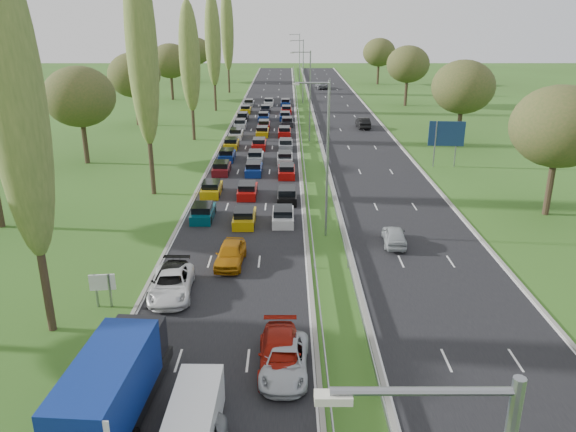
{
  "coord_description": "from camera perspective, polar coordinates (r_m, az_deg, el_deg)",
  "views": [
    {
      "loc": [
        1.5,
        1.92,
        16.41
      ],
      "look_at": [
        1.53,
        43.37,
        1.5
      ],
      "focal_mm": 35.0,
      "sensor_mm": 36.0,
      "label": 1
    }
  ],
  "objects": [
    {
      "name": "ground",
      "position": [
        79.84,
        2.13,
        7.91
      ],
      "size": [
        260.0,
        260.0,
        0.0
      ],
      "primitive_type": "plane",
      "color": "#30541A",
      "rests_on": "ground"
    },
    {
      "name": "near_carriageway",
      "position": [
        82.32,
        -2.68,
        8.26
      ],
      "size": [
        10.5,
        215.0,
        0.04
      ],
      "primitive_type": "cube",
      "color": "black",
      "rests_on": "ground"
    },
    {
      "name": "far_carriageway",
      "position": [
        82.81,
        6.79,
        8.22
      ],
      "size": [
        10.5,
        215.0,
        0.04
      ],
      "primitive_type": "cube",
      "color": "black",
      "rests_on": "ground"
    },
    {
      "name": "central_reservation",
      "position": [
        82.18,
        2.07,
        8.64
      ],
      "size": [
        2.36,
        215.0,
        0.32
      ],
      "color": "gray",
      "rests_on": "ground"
    },
    {
      "name": "lamp_columns",
      "position": [
        76.85,
        2.24,
        11.98
      ],
      "size": [
        0.18,
        140.18,
        12.0
      ],
      "color": "gray",
      "rests_on": "ground"
    },
    {
      "name": "poplar_row",
      "position": [
        67.63,
        -11.58,
        15.99
      ],
      "size": [
        2.8,
        127.8,
        22.44
      ],
      "color": "#2D2116",
      "rests_on": "ground"
    },
    {
      "name": "woodland_left",
      "position": [
        65.68,
        -21.41,
        10.82
      ],
      "size": [
        8.0,
        166.0,
        11.1
      ],
      "color": "#2D2116",
      "rests_on": "ground"
    },
    {
      "name": "woodland_right",
      "position": [
        69.1,
        19.36,
        11.44
      ],
      "size": [
        8.0,
        153.0,
        11.1
      ],
      "color": "#2D2116",
      "rests_on": "ground"
    },
    {
      "name": "traffic_queue_fill",
      "position": [
        77.34,
        -2.85,
        7.84
      ],
      "size": [
        9.09,
        68.73,
        0.8
      ],
      "color": "#053F4C",
      "rests_on": "ground"
    },
    {
      "name": "near_car_2",
      "position": [
        35.52,
        -11.77,
        -6.8
      ],
      "size": [
        2.87,
        5.54,
        1.49
      ],
      "primitive_type": "imported",
      "rotation": [
        0.0,
        0.0,
        0.07
      ],
      "color": "silver",
      "rests_on": "near_carriageway"
    },
    {
      "name": "near_car_3",
      "position": [
        35.9,
        -11.94,
        -6.53
      ],
      "size": [
        2.15,
        5.14,
        1.48
      ],
      "primitive_type": "imported",
      "rotation": [
        0.0,
        0.0,
        -0.02
      ],
      "color": "black",
      "rests_on": "near_carriageway"
    },
    {
      "name": "near_car_8",
      "position": [
        39.15,
        -5.87,
        -3.82
      ],
      "size": [
        2.12,
        4.71,
        1.57
      ],
      "primitive_type": "imported",
      "rotation": [
        0.0,
        0.0,
        -0.06
      ],
      "color": "#B16D0B",
      "rests_on": "near_carriageway"
    },
    {
      "name": "near_car_10",
      "position": [
        27.9,
        -0.35,
        -14.48
      ],
      "size": [
        2.48,
        5.0,
        1.36
      ],
      "primitive_type": "imported",
      "rotation": [
        0.0,
        0.0,
        -0.05
      ],
      "color": "#B8BDC3",
      "rests_on": "near_carriageway"
    },
    {
      "name": "near_car_11",
      "position": [
        28.33,
        -0.84,
        -13.76
      ],
      "size": [
        2.08,
        5.09,
        1.47
      ],
      "primitive_type": "imported",
      "rotation": [
        0.0,
        0.0,
        0.0
      ],
      "color": "#981409",
      "rests_on": "near_carriageway"
    },
    {
      "name": "far_car_0",
      "position": [
        43.01,
        10.76,
        -1.98
      ],
      "size": [
        1.94,
        4.19,
        1.39
      ],
      "primitive_type": "imported",
      "rotation": [
        0.0,
        0.0,
        3.07
      ],
      "color": "#A4AAAD",
      "rests_on": "far_carriageway"
    },
    {
      "name": "far_car_1",
      "position": [
        87.69,
        7.63,
        9.37
      ],
      "size": [
        1.87,
        4.9,
        1.59
      ],
      "primitive_type": "imported",
      "rotation": [
        0.0,
        0.0,
        3.18
      ],
      "color": "black",
      "rests_on": "far_carriageway"
    },
    {
      "name": "far_car_2",
      "position": [
        135.45,
        3.48,
        13.14
      ],
      "size": [
        3.05,
        5.94,
        1.6
      ],
      "primitive_type": "imported",
      "rotation": [
        0.0,
        0.0,
        3.21
      ],
      "color": "gray",
      "rests_on": "far_carriageway"
    },
    {
      "name": "blue_lorry",
      "position": [
        25.38,
        -17.12,
        -16.06
      ],
      "size": [
        2.42,
        8.72,
        3.68
      ],
      "rotation": [
        0.0,
        0.0,
        -0.07
      ],
      "color": "black",
      "rests_on": "near_carriageway"
    },
    {
      "name": "white_van_rear",
      "position": [
        24.69,
        -9.38,
        -19.2
      ],
      "size": [
        1.86,
        4.75,
        1.91
      ],
      "rotation": [
        0.0,
        0.0,
        -0.01
      ],
      "color": "silver",
      "rests_on": "near_carriageway"
    },
    {
      "name": "info_sign",
      "position": [
        35.0,
        -18.32,
        -6.75
      ],
      "size": [
        1.5,
        0.26,
        2.1
      ],
      "color": "gray",
      "rests_on": "ground"
    },
    {
      "name": "direction_sign",
      "position": [
        66.19,
        15.8,
        7.86
      ],
      "size": [
        3.99,
        0.44,
        5.2
      ],
      "color": "gray",
      "rests_on": "ground"
    }
  ]
}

